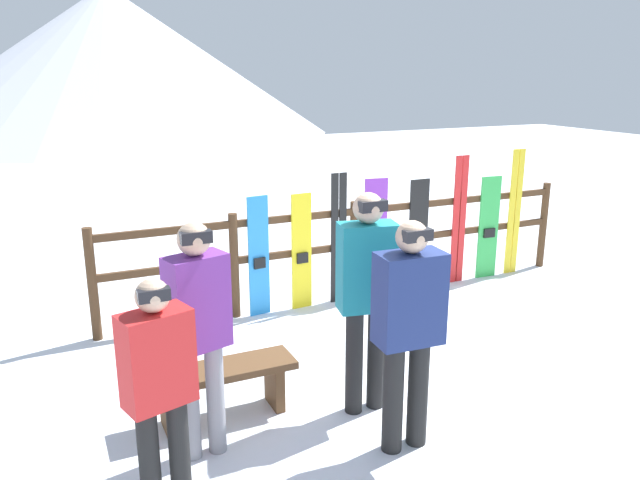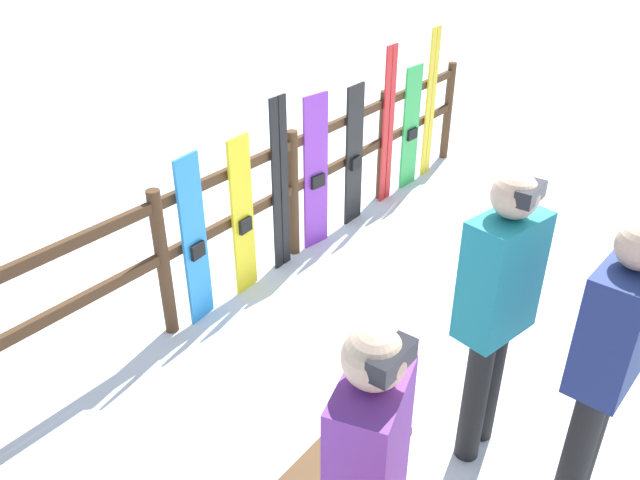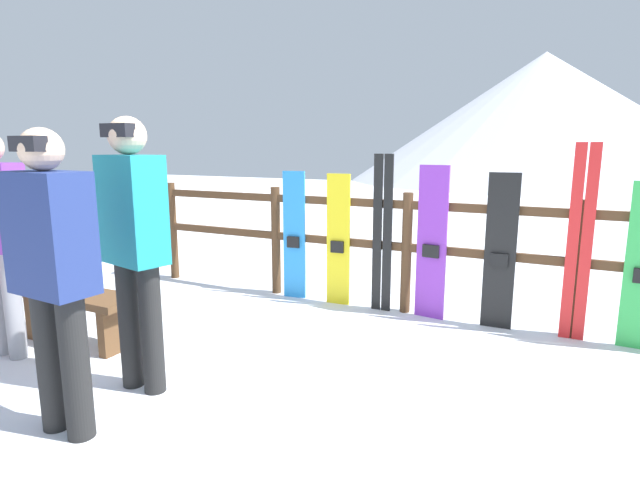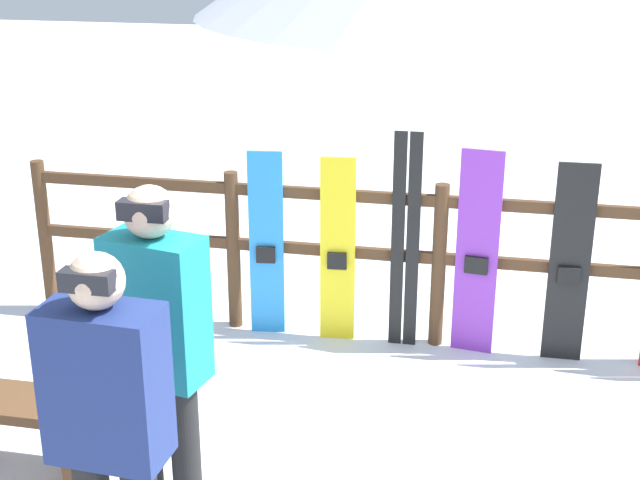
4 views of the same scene
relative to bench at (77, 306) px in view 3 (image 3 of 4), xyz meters
name	(u,v)px [view 3 (image 3 of 4)]	position (x,y,z in m)	size (l,w,h in m)	color
ground_plane	(304,411)	(2.22, -0.13, -0.32)	(40.00, 40.00, 0.00)	white
mountain_backdrop	(542,118)	(2.22, 24.00, 2.68)	(18.00, 18.00, 6.00)	silver
fence	(407,241)	(2.22, 2.00, 0.39)	(6.08, 0.10, 1.19)	#4C331E
bench	(77,306)	(0.00, 0.00, 0.00)	(1.17, 0.36, 0.45)	brown
person_teal	(134,235)	(1.09, -0.35, 0.74)	(0.49, 0.33, 1.81)	black
person_navy	(53,265)	(1.11, -0.94, 0.67)	(0.49, 0.29, 1.73)	black
snowboard_blue	(294,236)	(0.99, 1.94, 0.36)	(0.25, 0.08, 1.38)	#288CE0
snowboard_yellow	(338,240)	(1.51, 1.94, 0.35)	(0.25, 0.07, 1.36)	yellow
ski_pair_black	(382,234)	(1.98, 1.94, 0.46)	(0.19, 0.02, 1.56)	black
snowboard_purple	(432,244)	(2.48, 1.94, 0.40)	(0.29, 0.08, 1.46)	purple
snowboard_black_stripe	(500,252)	(3.09, 1.94, 0.38)	(0.27, 0.06, 1.41)	black
ski_pair_red	(580,244)	(3.71, 1.94, 0.51)	(0.19, 0.02, 1.66)	red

